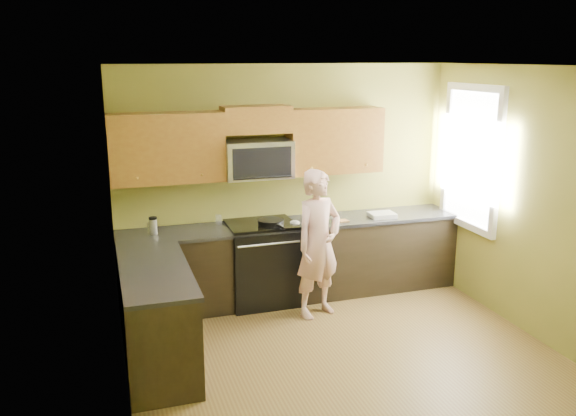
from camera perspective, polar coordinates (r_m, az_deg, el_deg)
name	(u,v)px	position (r m, az deg, el deg)	size (l,w,h in m)	color
floor	(351,364)	(5.78, 6.04, -14.57)	(4.00, 4.00, 0.00)	brown
ceiling	(360,66)	(5.07, 6.85, 13.28)	(4.00, 4.00, 0.00)	white
wall_back	(286,181)	(7.08, -0.19, 2.63)	(4.00, 4.00, 0.00)	olive
wall_front	(500,316)	(3.64, 19.54, -9.71)	(4.00, 4.00, 0.00)	olive
wall_left	(119,246)	(4.83, -15.85, -3.51)	(4.00, 4.00, 0.00)	olive
wall_right	(543,207)	(6.33, 23.18, 0.06)	(4.00, 4.00, 0.00)	olive
cabinet_back_run	(294,261)	(7.05, 0.56, -5.11)	(4.00, 0.60, 0.88)	black
cabinet_left_run	(156,318)	(5.72, -12.44, -10.20)	(0.60, 1.60, 0.88)	black
countertop_back	(294,224)	(6.90, 0.59, -1.53)	(4.00, 0.62, 0.04)	black
countertop_left	(155,271)	(5.55, -12.59, -5.86)	(0.62, 1.60, 0.04)	black
stove	(261,263)	(6.91, -2.54, -5.23)	(0.76, 0.65, 0.95)	black
microwave	(258,178)	(6.76, -2.91, 2.92)	(0.76, 0.40, 0.42)	silver
upper_cab_left	(169,182)	(6.62, -11.31, 2.41)	(1.22, 0.33, 0.75)	brown
upper_cab_right	(334,172)	(7.09, 4.38, 3.43)	(1.12, 0.33, 0.75)	brown
upper_cab_over_mw	(256,119)	(6.70, -3.06, 8.44)	(0.76, 0.33, 0.30)	brown
window	(472,158)	(7.19, 17.09, 4.60)	(0.06, 1.06, 1.66)	white
woman	(318,244)	(6.47, 2.90, -3.43)	(0.59, 0.39, 1.63)	#D27669
frying_pan	(271,225)	(6.68, -1.64, -1.63)	(0.29, 0.51, 0.07)	black
butter_tub	(320,220)	(7.00, 3.11, -1.14)	(0.13, 0.13, 0.10)	#CEDE3A
toast_slice	(343,221)	(6.96, 5.28, -1.22)	(0.11, 0.11, 0.01)	#B27F47
napkin_a	(295,223)	(6.76, 0.66, -1.43)	(0.11, 0.12, 0.06)	silver
napkin_b	(335,218)	(6.96, 4.48, -0.98)	(0.12, 0.13, 0.07)	silver
dish_towel	(382,215)	(7.21, 8.95, -0.65)	(0.30, 0.24, 0.05)	silver
travel_mug	(154,234)	(6.59, -12.68, -2.47)	(0.09, 0.09, 0.19)	silver
glass_a	(150,228)	(6.61, -12.99, -1.89)	(0.07, 0.07, 0.12)	silver
glass_c	(219,220)	(6.81, -6.63, -1.15)	(0.07, 0.07, 0.12)	silver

